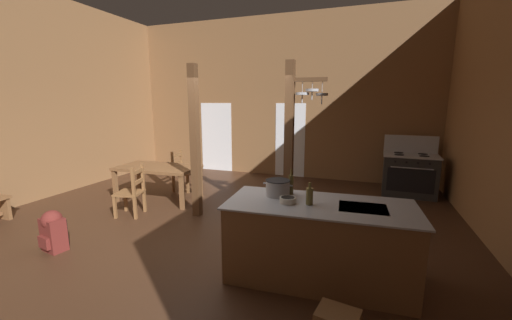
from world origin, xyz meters
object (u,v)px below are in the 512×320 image
Objects in this scene: dining_table at (158,170)px; mixing_bowl_on_counter at (288,200)px; ladderback_chair_by_post at (183,172)px; stockpot_on_counter at (278,188)px; stove_range at (409,174)px; kitchen_island at (318,241)px; bottle_short_on_counter at (309,196)px; backpack at (53,230)px; bottle_tall_on_counter at (291,184)px; ladderback_chair_near_window at (132,192)px.

mixing_bowl_on_counter reaches higher than dining_table.
ladderback_chair_by_post is at bearing 84.50° from dining_table.
dining_table is 4.62× the size of stockpot_on_counter.
mixing_bowl_on_counter is (-1.81, -4.18, 0.49)m from stove_range.
mixing_bowl_on_counter is (-0.36, -0.09, 0.50)m from kitchen_island.
dining_table is (-3.68, 1.87, 0.18)m from kitchen_island.
bottle_short_on_counter is (-1.56, -4.16, 0.56)m from stove_range.
backpack is 3.64m from bottle_short_on_counter.
bottle_tall_on_counter is 1.26× the size of bottle_short_on_counter.
bottle_tall_on_counter is at bearing -115.74° from stove_range.
ladderback_chair_by_post is 1.59× the size of backpack.
backpack is 3.38m from mixing_bowl_on_counter.
kitchen_island is at bearing -26.90° from dining_table.
ladderback_chair_near_window is 5.00× the size of mixing_bowl_on_counter.
ladderback_chair_near_window is (-5.01, -3.15, -0.03)m from stove_range.
kitchen_island reaches higher than backpack.
mixing_bowl_on_counter reaches higher than ladderback_chair_near_window.
mixing_bowl_on_counter is at bearing -113.39° from stove_range.
bottle_tall_on_counter reaches higher than ladderback_chair_by_post.
ladderback_chair_by_post is at bearing 140.27° from stockpot_on_counter.
ladderback_chair_by_post is 4.29m from mixing_bowl_on_counter.
stockpot_on_counter is 0.48m from bottle_short_on_counter.
bottle_short_on_counter reaches higher than stockpot_on_counter.
backpack is at bearing -93.08° from ladderback_chair_near_window.
stockpot_on_counter is (-1.99, -3.95, 0.55)m from stove_range.
ladderback_chair_near_window reaches higher than dining_table.
mixing_bowl_on_counter is (3.28, 0.47, 0.65)m from backpack.
stockpot_on_counter is at bearing 12.82° from backpack.
backpack is at bearing -137.56° from stove_range.
ladderback_chair_near_window is at bearing -88.68° from ladderback_chair_by_post.
kitchen_island is 5.87× the size of stockpot_on_counter.
mixing_bowl_on_counter reaches higher than backpack.
dining_table reaches higher than backpack.
dining_table is 0.96m from ladderback_chair_near_window.
stockpot_on_counter reaches higher than kitchen_island.
stove_range is 4.30m from bottle_tall_on_counter.
stove_range is at bearing 23.41° from dining_table.
bottle_short_on_counter is (0.25, 0.02, 0.07)m from mixing_bowl_on_counter.
bottle_tall_on_counter is (-0.40, 0.25, 0.60)m from kitchen_island.
mixing_bowl_on_counter is at bearing -17.74° from ladderback_chair_near_window.
ladderback_chair_near_window is at bearing 86.92° from backpack.
kitchen_island reaches higher than dining_table.
mixing_bowl_on_counter is at bearing -165.46° from kitchen_island.
ladderback_chair_near_window is 1.00× the size of ladderback_chair_by_post.
kitchen_island is 3.71× the size of backpack.
kitchen_island is at bearing 14.54° from mixing_bowl_on_counter.
bottle_tall_on_counter is at bearing 14.14° from backpack.
ladderback_chair_near_window is 1.51m from backpack.
ladderback_chair_by_post is (-0.04, 1.74, 0.00)m from ladderback_chair_near_window.
dining_table is at bearing 151.10° from stockpot_on_counter.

